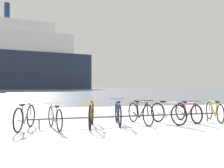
% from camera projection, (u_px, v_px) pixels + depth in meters
% --- Properties ---
extents(ground, '(80.00, 132.00, 0.08)m').
position_uv_depth(ground, '(59.00, 91.00, 57.48)').
color(ground, silver).
extents(bike_rack, '(6.25, 0.30, 0.31)m').
position_uv_depth(bike_rack, '(131.00, 116.00, 8.03)').
color(bike_rack, '#4C5156').
rests_on(bike_rack, ground).
extents(bicycle_0, '(0.56, 1.60, 0.79)m').
position_uv_depth(bicycle_0, '(25.00, 117.00, 7.18)').
color(bicycle_0, black).
rests_on(bicycle_0, ground).
extents(bicycle_1, '(0.52, 1.57, 0.73)m').
position_uv_depth(bicycle_1, '(55.00, 117.00, 7.31)').
color(bicycle_1, black).
rests_on(bicycle_1, ground).
extents(bicycle_2, '(0.54, 1.78, 0.83)m').
position_uv_depth(bicycle_2, '(91.00, 115.00, 7.59)').
color(bicycle_2, black).
rests_on(bicycle_2, ground).
extents(bicycle_3, '(0.46, 1.66, 0.82)m').
position_uv_depth(bicycle_3, '(118.00, 113.00, 8.01)').
color(bicycle_3, black).
rests_on(bicycle_3, ground).
extents(bicycle_4, '(0.46, 1.69, 0.80)m').
position_uv_depth(bicycle_4, '(140.00, 113.00, 8.21)').
color(bicycle_4, black).
rests_on(bicycle_4, ground).
extents(bicycle_5, '(0.65, 1.53, 0.78)m').
position_uv_depth(bicycle_5, '(168.00, 113.00, 8.28)').
color(bicycle_5, black).
rests_on(bicycle_5, ground).
extents(bicycle_6, '(0.46, 1.59, 0.75)m').
position_uv_depth(bicycle_6, '(188.00, 112.00, 8.69)').
color(bicycle_6, black).
rests_on(bicycle_6, ground).
extents(bicycle_7, '(0.61, 1.68, 0.77)m').
position_uv_depth(bicycle_7, '(214.00, 111.00, 8.85)').
color(bicycle_7, black).
rests_on(bicycle_7, ground).
extents(ferry_ship, '(41.64, 18.98, 26.73)m').
position_uv_depth(ferry_ship, '(26.00, 61.00, 80.66)').
color(ferry_ship, '#232D47').
rests_on(ferry_ship, ground).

